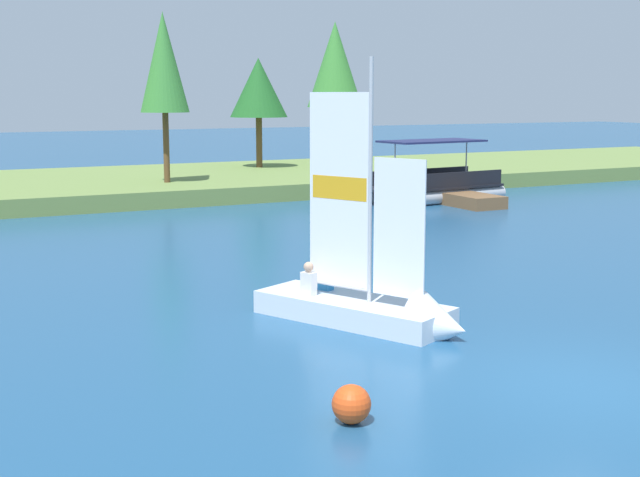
{
  "coord_description": "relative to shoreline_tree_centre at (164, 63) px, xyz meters",
  "views": [
    {
      "loc": [
        -9.41,
        -9.44,
        4.43
      ],
      "look_at": [
        -0.69,
        7.68,
        1.2
      ],
      "focal_mm": 48.0,
      "sensor_mm": 36.0,
      "label": 1
    }
  ],
  "objects": [
    {
      "name": "shoreline_tree_centre",
      "position": [
        0.0,
        0.0,
        0.0
      ],
      "size": [
        2.08,
        2.08,
        7.2
      ],
      "color": "brown",
      "rests_on": "shore_bank"
    },
    {
      "name": "ground_plane",
      "position": [
        -1.45,
        -26.46,
        -5.76
      ],
      "size": [
        200.0,
        200.0,
        0.0
      ],
      "primitive_type": "plane",
      "color": "navy"
    },
    {
      "name": "wooden_dock",
      "position": [
        10.08,
        -6.27,
        -5.51
      ],
      "size": [
        1.54,
        6.65,
        0.5
      ],
      "primitive_type": "cube",
      "color": "brown",
      "rests_on": "ground"
    },
    {
      "name": "channel_buoy",
      "position": [
        -5.44,
        -26.2,
        -5.49
      ],
      "size": [
        0.54,
        0.54,
        0.54
      ],
      "primitive_type": "sphere",
      "color": "#E54C19",
      "rests_on": "ground"
    },
    {
      "name": "shoreline_tree_right",
      "position": [
        12.08,
        7.26,
        0.33
      ],
      "size": [
        3.11,
        3.11,
        7.79
      ],
      "color": "brown",
      "rests_on": "shore_bank"
    },
    {
      "name": "shore_bank",
      "position": [
        -1.45,
        3.17,
        -5.41
      ],
      "size": [
        80.0,
        13.23,
        0.7
      ],
      "primitive_type": "cube",
      "color": "olive",
      "rests_on": "ground"
    },
    {
      "name": "sailboat",
      "position": [
        -2.53,
        -22.16,
        -5.37
      ],
      "size": [
        3.09,
        4.65,
        5.52
      ],
      "rotation": [
        0.0,
        0.0,
        -1.13
      ],
      "color": "silver",
      "rests_on": "ground"
    },
    {
      "name": "pontoon_boat",
      "position": [
        9.52,
        -6.19,
        -5.11
      ],
      "size": [
        6.57,
        2.84,
        2.58
      ],
      "rotation": [
        0.0,
        0.0,
        0.09
      ],
      "color": "#B2B2B7",
      "rests_on": "ground"
    },
    {
      "name": "shoreline_tree_midright",
      "position": [
        6.63,
        5.41,
        -0.98
      ],
      "size": [
        2.98,
        2.98,
        5.62
      ],
      "color": "brown",
      "rests_on": "shore_bank"
    }
  ]
}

